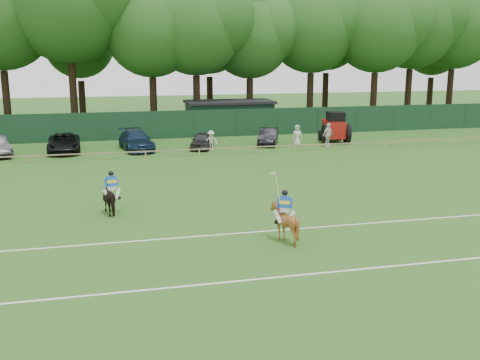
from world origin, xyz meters
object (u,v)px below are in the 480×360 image
object	(u,v)px
horse_dark	(112,198)
spectator_right	(297,135)
hatch_grey	(202,141)
estate_black	(268,136)
suv_black	(64,143)
sedan_navy	(136,140)
horse_chestnut	(284,223)
tractor	(334,128)
spectator_left	(211,141)
utility_shed	(229,116)
spectator_mid	(328,135)

from	to	relation	value
horse_dark	spectator_right	bearing A→B (deg)	-146.56
hatch_grey	estate_black	size ratio (longest dim) A/B	0.91
suv_black	sedan_navy	world-z (taller)	sedan_navy
horse_chestnut	spectator_right	world-z (taller)	spectator_right
horse_chestnut	spectator_right	distance (m)	24.31
estate_black	tractor	xyz separation A→B (m)	(5.82, -0.25, 0.57)
horse_dark	spectator_left	distance (m)	18.18
horse_dark	estate_black	distance (m)	22.42
hatch_grey	spectator_right	xyz separation A→B (m)	(7.87, -0.58, 0.23)
suv_black	utility_shed	bearing A→B (deg)	26.76
hatch_grey	utility_shed	distance (m)	10.09
suv_black	spectator_mid	bearing A→B (deg)	-9.24
spectator_left	utility_shed	bearing A→B (deg)	88.37
horse_dark	tractor	distance (m)	26.10
tractor	utility_shed	bearing A→B (deg)	137.93
spectator_mid	tractor	xyz separation A→B (m)	(1.47, 2.17, 0.27)
sedan_navy	spectator_mid	world-z (taller)	spectator_mid
sedan_navy	tractor	xyz separation A→B (m)	(16.74, -0.14, 0.50)
suv_black	tractor	size ratio (longest dim) A/B	1.52
horse_dark	suv_black	bearing A→B (deg)	-94.31
hatch_grey	spectator_right	distance (m)	7.89
horse_dark	spectator_right	world-z (taller)	spectator_right
suv_black	tractor	xyz separation A→B (m)	(22.25, -0.39, 0.54)
sedan_navy	utility_shed	distance (m)	12.75
horse_dark	spectator_right	size ratio (longest dim) A/B	1.01
estate_black	spectator_right	xyz separation A→B (m)	(2.12, -1.26, 0.19)
horse_chestnut	hatch_grey	size ratio (longest dim) A/B	0.42
hatch_grey	estate_black	bearing A→B (deg)	26.31
estate_black	spectator_left	xyz separation A→B (m)	(-5.21, -1.80, 0.10)
horse_chestnut	estate_black	world-z (taller)	horse_chestnut
suv_black	spectator_mid	size ratio (longest dim) A/B	2.63
spectator_mid	spectator_right	xyz separation A→B (m)	(-2.23, 1.16, -0.11)
spectator_right	utility_shed	distance (m)	10.35
horse_dark	hatch_grey	size ratio (longest dim) A/B	0.46
utility_shed	horse_chestnut	bearing A→B (deg)	-98.72
horse_dark	tractor	size ratio (longest dim) A/B	0.51
spectator_mid	utility_shed	size ratio (longest dim) A/B	0.24
estate_black	spectator_right	bearing A→B (deg)	-9.76
estate_black	sedan_navy	bearing A→B (deg)	-158.49
sedan_navy	hatch_grey	world-z (taller)	sedan_navy
sedan_navy	spectator_right	xyz separation A→B (m)	(13.04, -1.15, 0.11)
hatch_grey	spectator_left	world-z (taller)	spectator_left
spectator_left	spectator_mid	distance (m)	9.58
suv_black	estate_black	world-z (taller)	suv_black
spectator_right	suv_black	bearing A→B (deg)	175.74
horse_dark	suv_black	size ratio (longest dim) A/B	0.34
horse_chestnut	estate_black	xyz separation A→B (m)	(6.45, 24.01, -0.11)
spectator_right	hatch_grey	bearing A→B (deg)	175.82
horse_chestnut	suv_black	size ratio (longest dim) A/B	0.31
spectator_mid	spectator_left	bearing A→B (deg)	149.15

